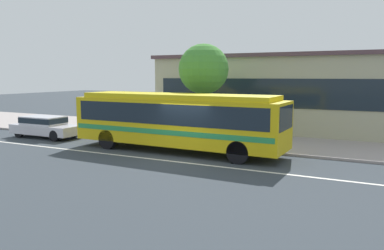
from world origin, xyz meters
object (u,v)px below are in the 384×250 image
street_tree_near_stop (204,70)px  sedan_behind_bus (45,126)px  transit_bus (177,118)px  pedestrian_waiting_near_sign (161,122)px

street_tree_near_stop → sedan_behind_bus: bearing=-160.7°
sedan_behind_bus → street_tree_near_stop: 10.24m
transit_bus → street_tree_near_stop: street_tree_near_stop is taller
pedestrian_waiting_near_sign → street_tree_near_stop: street_tree_near_stop is taller
transit_bus → pedestrian_waiting_near_sign: transit_bus is taller
transit_bus → sedan_behind_bus: 9.32m
sedan_behind_bus → street_tree_near_stop: street_tree_near_stop is taller
transit_bus → street_tree_near_stop: 4.16m
transit_bus → street_tree_near_stop: size_ratio=2.01×
pedestrian_waiting_near_sign → transit_bus: bearing=-47.0°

